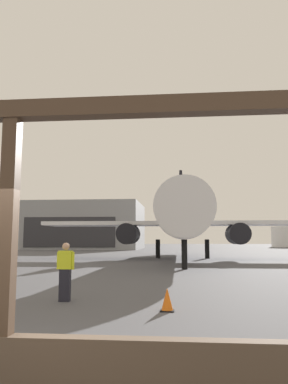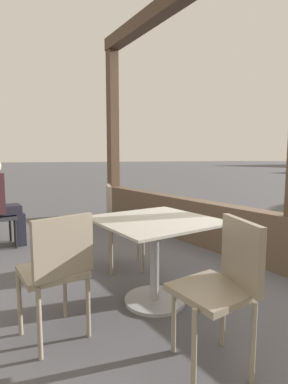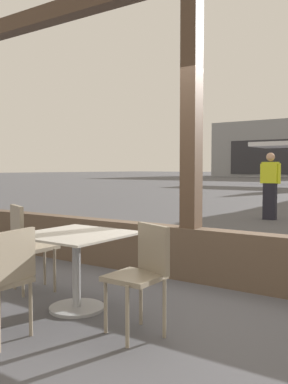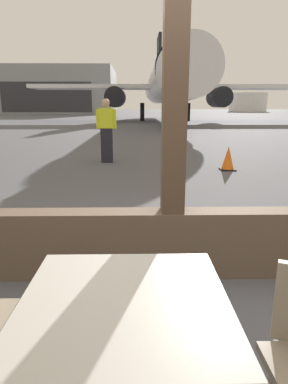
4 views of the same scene
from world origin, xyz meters
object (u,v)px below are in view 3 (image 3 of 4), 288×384
Objects in this scene: dining_table at (76,260)px; cafe_chair_aisle_left at (143,268)px; ground_crew_worker at (270,185)px; cafe_chair_window_right at (26,240)px; cafe_chair_window_left at (5,274)px.

cafe_chair_aisle_left reaches higher than dining_table.
cafe_chair_window_right is at bearing -90.31° from ground_crew_worker.
cafe_chair_window_right is (-0.92, 0.96, 0.03)m from cafe_chair_window_left.
dining_table is 0.86m from cafe_chair_window_right.
cafe_chair_window_left is at bearing -84.82° from dining_table.
ground_crew_worker is at bearing 89.69° from cafe_chair_window_right.
ground_crew_worker reaches higher than cafe_chair_aisle_left.
dining_table is 1.05× the size of cafe_chair_aisle_left.
cafe_chair_window_right reaches higher than dining_table.
cafe_chair_aisle_left is 0.50× the size of ground_crew_worker.
cafe_chair_window_left is at bearing -84.32° from ground_crew_worker.
cafe_chair_window_left reaches higher than dining_table.
cafe_chair_aisle_left is (0.84, -0.11, 0.07)m from dining_table.
dining_table is at bearing -84.27° from ground_crew_worker.
cafe_chair_window_left is 8.90m from ground_crew_worker.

